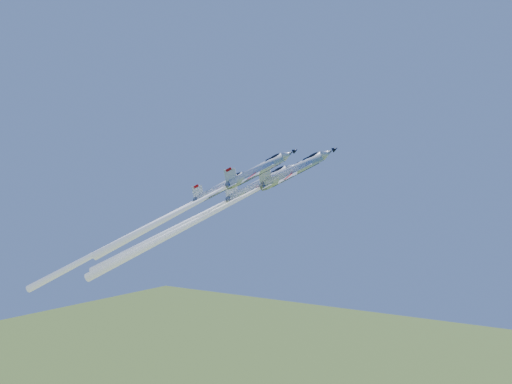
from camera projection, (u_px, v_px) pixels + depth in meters
The scene contains 4 objects.
jet_lead at pixel (213, 213), 116.69m from camera, with size 40.67×23.27×38.99m.
jet_left at pixel (199, 216), 126.09m from camera, with size 38.22×21.72×35.14m.
jet_right at pixel (197, 202), 111.93m from camera, with size 32.55×18.52×30.10m.
jet_slot at pixel (143, 229), 118.41m from camera, with size 38.04×21.85×38.46m.
Camera 1 is at (63.23, -95.45, 90.98)m, focal length 40.00 mm.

